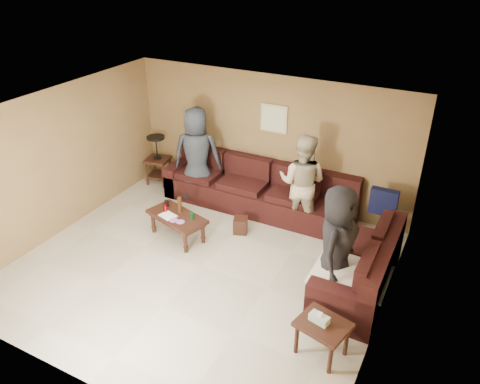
{
  "coord_description": "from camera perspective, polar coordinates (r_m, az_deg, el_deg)",
  "views": [
    {
      "loc": [
        3.28,
        -4.99,
        4.56
      ],
      "look_at": [
        0.25,
        0.85,
        1.0
      ],
      "focal_mm": 35.0,
      "sensor_mm": 36.0,
      "label": 1
    }
  ],
  "objects": [
    {
      "name": "end_table_left",
      "position": [
        9.89,
        -10.02,
        4.0
      ],
      "size": [
        0.54,
        0.54,
        1.05
      ],
      "rotation": [
        0.0,
        0.0,
        0.19
      ],
      "color": "#331811",
      "rests_on": "ground"
    },
    {
      "name": "wall_art",
      "position": [
        8.61,
        4.16,
        8.92
      ],
      "size": [
        0.52,
        0.04,
        0.52
      ],
      "color": "tan",
      "rests_on": "ground"
    },
    {
      "name": "side_table_right",
      "position": [
        5.97,
        10.0,
        -15.94
      ],
      "size": [
        0.7,
        0.62,
        0.64
      ],
      "rotation": [
        0.0,
        0.0,
        -0.24
      ],
      "color": "#331811",
      "rests_on": "ground"
    },
    {
      "name": "person_left",
      "position": [
        8.98,
        -5.26,
        4.5
      ],
      "size": [
        1.07,
        0.89,
        1.88
      ],
      "primitive_type": "imported",
      "rotation": [
        0.0,
        0.0,
        3.51
      ],
      "color": "#282E37",
      "rests_on": "ground"
    },
    {
      "name": "sectional_sofa",
      "position": [
        8.15,
        5.69,
        -3.06
      ],
      "size": [
        4.65,
        2.9,
        0.97
      ],
      "color": "black",
      "rests_on": "ground"
    },
    {
      "name": "room",
      "position": [
        6.64,
        -5.3,
        2.4
      ],
      "size": [
        5.6,
        5.5,
        2.5
      ],
      "color": "#B2AB96",
      "rests_on": "ground"
    },
    {
      "name": "coffee_table",
      "position": [
        8.05,
        -7.69,
        -3.2
      ],
      "size": [
        1.17,
        0.81,
        0.72
      ],
      "rotation": [
        0.0,
        0.0,
        -0.29
      ],
      "color": "#331811",
      "rests_on": "ground"
    },
    {
      "name": "person_right",
      "position": [
        6.55,
        11.68,
        -6.4
      ],
      "size": [
        0.57,
        0.87,
        1.77
      ],
      "primitive_type": "imported",
      "rotation": [
        0.0,
        0.0,
        1.57
      ],
      "color": "black",
      "rests_on": "ground"
    },
    {
      "name": "person_middle",
      "position": [
        8.12,
        7.58,
        1.16
      ],
      "size": [
        0.89,
        0.71,
        1.76
      ],
      "primitive_type": "imported",
      "rotation": [
        0.0,
        0.0,
        3.2
      ],
      "color": "#BDB18C",
      "rests_on": "ground"
    },
    {
      "name": "waste_bin",
      "position": [
        8.23,
        0.04,
        -4.07
      ],
      "size": [
        0.31,
        0.31,
        0.28
      ],
      "primitive_type": "cube",
      "rotation": [
        0.0,
        0.0,
        0.37
      ],
      "color": "#331811",
      "rests_on": "ground"
    }
  ]
}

